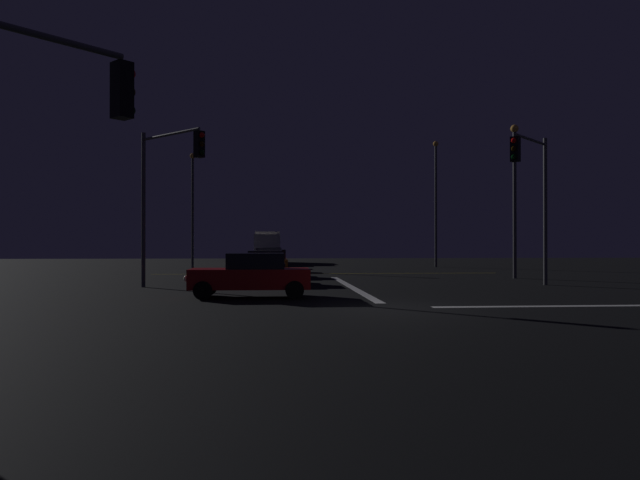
% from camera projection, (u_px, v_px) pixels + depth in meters
% --- Properties ---
extents(ground, '(120.00, 120.00, 0.10)m').
position_uv_depth(ground, '(388.00, 309.00, 17.80)').
color(ground, black).
extents(stop_line_north, '(0.35, 14.93, 0.01)m').
position_uv_depth(stop_line_north, '(351.00, 287.00, 26.48)').
color(stop_line_north, white).
rests_on(stop_line_north, ground).
extents(centre_line_ns, '(22.00, 0.15, 0.01)m').
position_uv_depth(centre_line_ns, '(327.00, 274.00, 38.04)').
color(centre_line_ns, yellow).
rests_on(centre_line_ns, ground).
extents(sedan_black, '(2.02, 4.33, 1.57)m').
position_uv_depth(sedan_black, '(265.00, 267.00, 28.44)').
color(sedan_black, black).
rests_on(sedan_black, ground).
extents(sedan_orange, '(2.02, 4.33, 1.57)m').
position_uv_depth(sedan_orange, '(272.00, 263.00, 34.46)').
color(sedan_orange, '#C66014').
rests_on(sedan_orange, ground).
extents(sedan_green, '(2.02, 4.33, 1.57)m').
position_uv_depth(sedan_green, '(269.00, 260.00, 40.91)').
color(sedan_green, '#14512D').
rests_on(sedan_green, ground).
extents(sedan_silver, '(2.02, 4.33, 1.57)m').
position_uv_depth(sedan_silver, '(266.00, 258.00, 46.75)').
color(sedan_silver, '#B7B7BC').
rests_on(sedan_silver, ground).
extents(sedan_gray, '(2.02, 4.33, 1.57)m').
position_uv_depth(sedan_gray, '(272.00, 256.00, 52.05)').
color(sedan_gray, slate).
rests_on(sedan_gray, ground).
extents(box_truck, '(2.68, 8.28, 3.08)m').
position_uv_depth(box_truck, '(268.00, 246.00, 59.12)').
color(box_truck, beige).
rests_on(box_truck, ground).
extents(sedan_red_crossing, '(4.33, 2.02, 1.57)m').
position_uv_depth(sedan_red_crossing, '(251.00, 275.00, 21.21)').
color(sedan_red_crossing, maroon).
rests_on(sedan_red_crossing, ground).
extents(traffic_signal_nw, '(3.07, 3.07, 6.77)m').
position_uv_depth(traffic_signal_nw, '(165.00, 179.00, 25.16)').
color(traffic_signal_nw, '#4C4C51').
rests_on(traffic_signal_nw, ground).
extents(traffic_signal_ne, '(2.74, 2.74, 6.78)m').
position_uv_depth(traffic_signal_ne, '(534.00, 183.00, 26.54)').
color(traffic_signal_ne, '#4C4C51').
rests_on(traffic_signal_ne, ground).
extents(streetlamp_right_near, '(0.44, 0.44, 8.45)m').
position_uv_depth(streetlamp_right_near, '(515.00, 189.00, 32.85)').
color(streetlamp_right_near, '#424247').
rests_on(streetlamp_right_near, ground).
extents(streetlamp_right_far, '(0.44, 0.44, 10.29)m').
position_uv_depth(streetlamp_right_far, '(436.00, 195.00, 48.81)').
color(streetlamp_right_far, '#424247').
rests_on(streetlamp_right_far, ground).
extents(streetlamp_left_far, '(0.44, 0.44, 9.07)m').
position_uv_depth(streetlamp_left_far, '(193.00, 202.00, 47.28)').
color(streetlamp_left_far, '#424247').
rests_on(streetlamp_left_far, ground).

